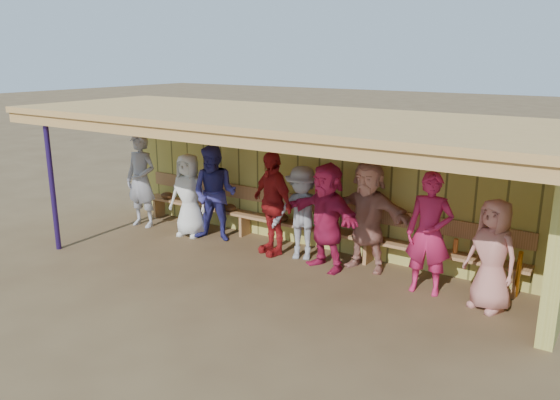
# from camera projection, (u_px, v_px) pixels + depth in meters

# --- Properties ---
(ground) EXTENTS (90.00, 90.00, 0.00)m
(ground) POSITION_uv_depth(u_px,v_px,m) (268.00, 266.00, 8.96)
(ground) COLOR brown
(ground) RESTS_ON ground
(player_a) EXTENTS (0.73, 0.53, 1.88)m
(player_a) POSITION_uv_depth(u_px,v_px,m) (141.00, 181.00, 10.86)
(player_a) COLOR #9B9BA4
(player_a) RESTS_ON ground
(player_b) EXTENTS (0.86, 0.64, 1.59)m
(player_b) POSITION_uv_depth(u_px,v_px,m) (189.00, 195.00, 10.31)
(player_b) COLOR white
(player_b) RESTS_ON ground
(player_c) EXTENTS (1.03, 0.90, 1.78)m
(player_c) POSITION_uv_depth(u_px,v_px,m) (215.00, 194.00, 10.03)
(player_c) COLOR navy
(player_c) RESTS_ON ground
(player_d) EXTENTS (1.14, 0.81, 1.80)m
(player_d) POSITION_uv_depth(u_px,v_px,m) (272.00, 203.00, 9.35)
(player_d) COLOR #A91B1C
(player_d) RESTS_ON ground
(player_e) EXTENTS (1.17, 0.91, 1.60)m
(player_e) POSITION_uv_depth(u_px,v_px,m) (302.00, 213.00, 9.12)
(player_e) COLOR gray
(player_e) RESTS_ON ground
(player_f) EXTENTS (1.67, 0.59, 1.79)m
(player_f) POSITION_uv_depth(u_px,v_px,m) (367.00, 216.00, 8.65)
(player_f) COLOR tan
(player_f) RESTS_ON ground
(player_g) EXTENTS (0.70, 0.51, 1.79)m
(player_g) POSITION_uv_depth(u_px,v_px,m) (429.00, 234.00, 7.76)
(player_g) COLOR #C31F53
(player_g) RESTS_ON ground
(player_h) EXTENTS (0.89, 0.76, 1.55)m
(player_h) POSITION_uv_depth(u_px,v_px,m) (492.00, 255.00, 7.27)
(player_h) COLOR tan
(player_h) RESTS_ON ground
(player_extra) EXTENTS (1.70, 1.00, 1.74)m
(player_extra) POSITION_uv_depth(u_px,v_px,m) (326.00, 216.00, 8.68)
(player_extra) COLOR #BF1E4E
(player_extra) RESTS_ON ground
(dugout_structure) EXTENTS (8.80, 3.20, 2.50)m
(dugout_structure) POSITION_uv_depth(u_px,v_px,m) (311.00, 161.00, 8.86)
(dugout_structure) COLOR #BBB14F
(dugout_structure) RESTS_ON ground
(bench) EXTENTS (7.60, 0.34, 0.93)m
(bench) POSITION_uv_depth(u_px,v_px,m) (304.00, 219.00, 9.72)
(bench) COLOR #B37E4D
(bench) RESTS_ON ground
(dugout_equipment) EXTENTS (7.15, 0.62, 0.80)m
(dugout_equipment) POSITION_uv_depth(u_px,v_px,m) (261.00, 215.00, 10.08)
(dugout_equipment) COLOR #C37517
(dugout_equipment) RESTS_ON ground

